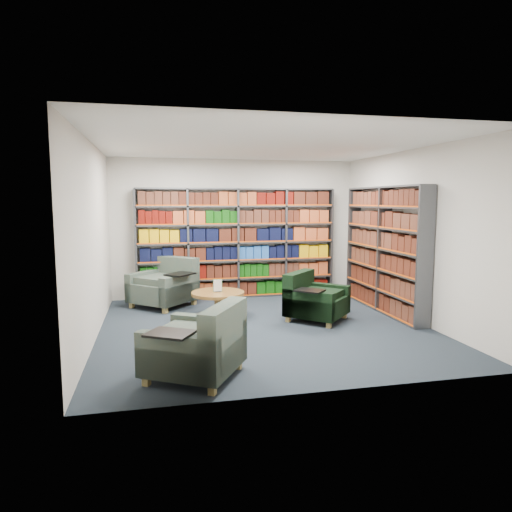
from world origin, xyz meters
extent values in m
cube|color=black|center=(0.00, 0.00, -0.01)|extent=(5.00, 5.00, 0.01)
cube|color=white|center=(0.00, 0.00, 2.80)|extent=(5.00, 5.00, 0.01)
cube|color=beige|center=(0.00, 2.50, 1.40)|extent=(5.00, 0.01, 2.80)
cube|color=beige|center=(0.00, -2.50, 1.40)|extent=(5.00, 0.01, 2.80)
cube|color=beige|center=(-2.50, 0.00, 1.40)|extent=(0.01, 5.00, 2.80)
cube|color=beige|center=(2.50, 0.00, 1.40)|extent=(0.01, 5.00, 2.80)
cube|color=#47494F|center=(0.00, 2.34, 1.10)|extent=(4.00, 0.28, 2.20)
cube|color=silver|center=(0.00, 2.47, 1.10)|extent=(4.00, 0.02, 2.20)
cube|color=#D84C0A|center=(0.00, 2.21, 1.10)|extent=(4.00, 0.01, 2.20)
cube|color=#500903|center=(0.00, 2.34, 0.18)|extent=(3.88, 0.21, 0.29)
cube|color=#0A3C07|center=(0.00, 2.34, 0.54)|extent=(3.88, 0.21, 0.29)
cube|color=black|center=(0.00, 2.34, 0.91)|extent=(3.88, 0.21, 0.29)
cube|color=#D39105|center=(0.00, 2.34, 1.28)|extent=(3.88, 0.21, 0.29)
cube|color=#500903|center=(0.00, 2.34, 1.64)|extent=(3.88, 0.21, 0.29)
cube|color=#452115|center=(0.00, 2.34, 2.01)|extent=(3.88, 0.21, 0.29)
cube|color=#47494F|center=(2.34, 0.60, 1.10)|extent=(0.28, 2.50, 2.20)
cube|color=silver|center=(2.47, 0.60, 1.10)|extent=(0.02, 2.50, 2.20)
cube|color=#D84C0A|center=(2.21, 0.60, 1.10)|extent=(0.02, 2.50, 2.20)
cube|color=#3D170D|center=(2.34, 0.60, 0.18)|extent=(0.21, 2.38, 0.29)
cube|color=#3D170D|center=(2.34, 0.60, 0.54)|extent=(0.21, 2.38, 0.29)
cube|color=#452115|center=(2.34, 0.60, 0.91)|extent=(0.21, 2.38, 0.29)
cube|color=#452115|center=(2.34, 0.60, 1.28)|extent=(0.21, 2.38, 0.29)
cube|color=#452115|center=(2.34, 0.60, 1.64)|extent=(0.21, 2.38, 0.29)
cube|color=#452115|center=(2.34, 0.60, 2.01)|extent=(0.21, 2.38, 0.29)
cube|color=#0D2C34|center=(-1.52, 1.80, 0.28)|extent=(1.39, 1.39, 0.35)
cube|color=#0D2C34|center=(-1.25, 2.08, 0.50)|extent=(0.86, 0.83, 0.78)
cube|color=#0D2C34|center=(-1.82, 2.08, 0.37)|extent=(0.78, 0.82, 0.52)
cube|color=#0D2C34|center=(-1.21, 1.52, 0.37)|extent=(0.78, 0.82, 0.52)
cube|color=black|center=(-1.21, 1.44, 0.65)|extent=(0.60, 0.60, 0.03)
cube|color=olive|center=(-2.09, 1.78, 0.05)|extent=(0.11, 0.11, 0.11)
cube|color=olive|center=(-1.50, 1.23, 0.05)|extent=(0.11, 0.11, 0.11)
cube|color=olive|center=(-1.53, 2.37, 0.05)|extent=(0.11, 0.11, 0.11)
cube|color=olive|center=(-0.95, 1.82, 0.05)|extent=(0.11, 0.11, 0.11)
cube|color=black|center=(0.95, 0.23, 0.25)|extent=(1.21, 1.21, 0.31)
cube|color=black|center=(0.71, 0.46, 0.44)|extent=(0.73, 0.75, 0.69)
cube|color=black|center=(0.70, -0.04, 0.32)|extent=(0.72, 0.69, 0.46)
cube|color=black|center=(1.20, 0.49, 0.32)|extent=(0.72, 0.69, 0.46)
cube|color=black|center=(0.70, -0.10, 0.57)|extent=(0.53, 0.52, 0.02)
cube|color=olive|center=(0.96, -0.27, 0.05)|extent=(0.09, 0.09, 0.10)
cube|color=olive|center=(1.45, 0.24, 0.05)|extent=(0.09, 0.09, 0.10)
cube|color=olive|center=(0.45, 0.21, 0.05)|extent=(0.09, 0.09, 0.10)
cube|color=olive|center=(0.94, 0.72, 0.05)|extent=(0.09, 0.09, 0.10)
cube|color=#0D2C34|center=(-1.25, -1.80, 0.27)|extent=(1.28, 1.28, 0.33)
cube|color=#0D2C34|center=(-0.93, -1.98, 0.48)|extent=(0.65, 0.91, 0.74)
cube|color=#0D2C34|center=(-1.05, -1.46, 0.35)|extent=(0.87, 0.60, 0.50)
cube|color=#0D2C34|center=(-1.45, -2.14, 0.35)|extent=(0.87, 0.60, 0.50)
cube|color=black|center=(-1.52, -2.16, 0.62)|extent=(0.57, 0.53, 0.03)
cube|color=olive|center=(-1.38, -1.28, 0.05)|extent=(0.10, 0.10, 0.10)
cube|color=olive|center=(-1.77, -1.93, 0.05)|extent=(0.10, 0.10, 0.10)
cube|color=olive|center=(-0.72, -1.67, 0.05)|extent=(0.10, 0.10, 0.10)
cube|color=olive|center=(-1.11, -2.32, 0.05)|extent=(0.10, 0.10, 0.10)
cylinder|color=olive|center=(-0.62, 0.82, 0.40)|extent=(0.90, 0.90, 0.05)
cylinder|color=olive|center=(-0.62, 0.82, 0.20)|extent=(0.12, 0.12, 0.36)
cube|color=olive|center=(-0.62, 0.82, 0.04)|extent=(0.65, 0.08, 0.06)
cube|color=olive|center=(-0.62, 0.82, 0.04)|extent=(0.08, 0.65, 0.06)
cube|color=black|center=(-0.62, 0.82, 0.43)|extent=(0.10, 0.05, 0.01)
cube|color=white|center=(-0.62, 0.82, 0.54)|extent=(0.14, 0.01, 0.20)
cube|color=#145926|center=(-0.62, 0.83, 0.54)|extent=(0.16, 0.00, 0.22)
camera|label=1|loc=(-1.65, -6.76, 1.97)|focal=32.00mm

